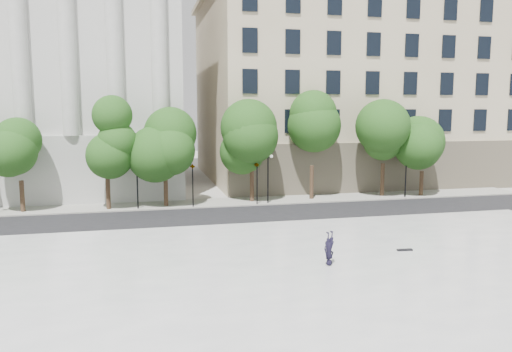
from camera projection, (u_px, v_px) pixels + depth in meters
The scene contains 12 objects.
ground at pixel (289, 310), 20.46m from camera, with size 160.00×160.00×0.00m, color #B3B0A9.
plaza at pixel (270, 281), 23.33m from camera, with size 44.00×22.00×0.45m, color white.
street at pixel (221, 218), 37.85m from camera, with size 60.00×8.00×0.02m, color black.
far_sidewalk at pixel (210, 203), 43.64m from camera, with size 60.00×4.00×0.12m, color gray.
building_west at pixel (29, 64), 52.27m from camera, with size 31.50×27.65×25.60m.
building_east at pixel (355, 85), 61.01m from camera, with size 36.00×26.15×23.00m.
traffic_light_west at pixel (192, 163), 41.14m from camera, with size 0.49×1.92×4.27m.
traffic_light_east at pixel (257, 163), 42.38m from camera, with size 0.94×1.58×4.14m.
person_lying at pixel (329, 261), 24.88m from camera, with size 0.63×0.41×1.72m, color black.
skateboard at pixel (405, 250), 27.49m from camera, with size 0.86×0.22×0.09m, color black.
street_trees at pixel (237, 142), 43.00m from camera, with size 44.33×4.96×8.21m.
lamp_posts at pixel (212, 172), 41.90m from camera, with size 36.31×0.28×4.34m.
Camera 1 is at (-5.67, -18.76, 8.18)m, focal length 35.00 mm.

